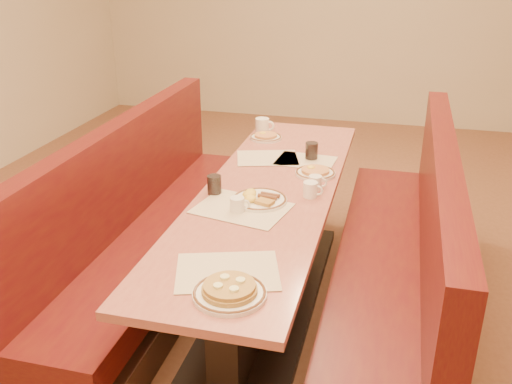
% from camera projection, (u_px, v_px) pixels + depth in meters
% --- Properties ---
extents(ground, '(8.00, 8.00, 0.00)m').
position_uv_depth(ground, '(267.00, 305.00, 3.39)').
color(ground, '#9E6647').
rests_on(ground, ground).
extents(diner_table, '(0.70, 2.50, 0.75)m').
position_uv_depth(diner_table, '(268.00, 250.00, 3.25)').
color(diner_table, black).
rests_on(diner_table, ground).
extents(booth_left, '(0.55, 2.50, 1.05)m').
position_uv_depth(booth_left, '(149.00, 237.00, 3.42)').
color(booth_left, '#4C3326').
rests_on(booth_left, ground).
extents(booth_right, '(0.55, 2.50, 1.05)m').
position_uv_depth(booth_right, '(399.00, 269.00, 3.08)').
color(booth_right, '#4C3326').
rests_on(booth_right, ground).
extents(placemat_near_left, '(0.51, 0.42, 0.00)m').
position_uv_depth(placemat_near_left, '(242.00, 208.00, 2.87)').
color(placemat_near_left, beige).
rests_on(placemat_near_left, diner_table).
extents(placemat_near_right, '(0.49, 0.42, 0.00)m').
position_uv_depth(placemat_near_right, '(228.00, 271.00, 2.31)').
color(placemat_near_right, beige).
rests_on(placemat_near_right, diner_table).
extents(placemat_far_left, '(0.44, 0.37, 0.00)m').
position_uv_depth(placemat_far_left, '(267.00, 158.00, 3.54)').
color(placemat_far_left, beige).
rests_on(placemat_far_left, diner_table).
extents(placemat_far_right, '(0.37, 0.29, 0.00)m').
position_uv_depth(placemat_far_right, '(306.00, 161.00, 3.50)').
color(placemat_far_right, beige).
rests_on(placemat_far_right, diner_table).
extents(pancake_plate, '(0.28, 0.28, 0.06)m').
position_uv_depth(pancake_plate, '(230.00, 291.00, 2.15)').
color(pancake_plate, white).
rests_on(pancake_plate, diner_table).
extents(eggs_plate, '(0.28, 0.28, 0.06)m').
position_uv_depth(eggs_plate, '(259.00, 199.00, 2.94)').
color(eggs_plate, white).
rests_on(eggs_plate, diner_table).
extents(extra_plate_mid, '(0.23, 0.23, 0.05)m').
position_uv_depth(extra_plate_mid, '(315.00, 172.00, 3.29)').
color(extra_plate_mid, white).
rests_on(extra_plate_mid, diner_table).
extents(extra_plate_far, '(0.22, 0.22, 0.04)m').
position_uv_depth(extra_plate_far, '(266.00, 137.00, 3.90)').
color(extra_plate_far, white).
rests_on(extra_plate_far, diner_table).
extents(coffee_mug_a, '(0.11, 0.08, 0.08)m').
position_uv_depth(coffee_mug_a, '(311.00, 189.00, 2.99)').
color(coffee_mug_a, white).
rests_on(coffee_mug_a, diner_table).
extents(coffee_mug_b, '(0.10, 0.07, 0.08)m').
position_uv_depth(coffee_mug_b, '(238.00, 205.00, 2.82)').
color(coffee_mug_b, white).
rests_on(coffee_mug_b, diner_table).
extents(coffee_mug_c, '(0.10, 0.07, 0.08)m').
position_uv_depth(coffee_mug_c, '(316.00, 182.00, 3.09)').
color(coffee_mug_c, white).
rests_on(coffee_mug_c, diner_table).
extents(coffee_mug_d, '(0.14, 0.10, 0.10)m').
position_uv_depth(coffee_mug_d, '(263.00, 125.00, 4.01)').
color(coffee_mug_d, white).
rests_on(coffee_mug_d, diner_table).
extents(soda_tumbler_near, '(0.08, 0.08, 0.10)m').
position_uv_depth(soda_tumbler_near, '(214.00, 185.00, 3.02)').
color(soda_tumbler_near, black).
rests_on(soda_tumbler_near, diner_table).
extents(soda_tumbler_mid, '(0.08, 0.08, 0.11)m').
position_uv_depth(soda_tumbler_mid, '(312.00, 151.00, 3.51)').
color(soda_tumbler_mid, black).
rests_on(soda_tumbler_mid, diner_table).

